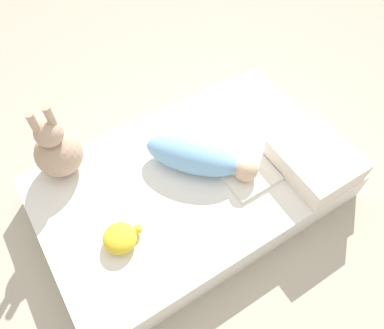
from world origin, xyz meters
TOP-DOWN VIEW (x-y plane):
  - ground_plane at (0.00, 0.00)m, footprint 12.00×12.00m
  - bed_mattress at (0.00, 0.00)m, footprint 1.36×0.84m
  - burp_cloth at (0.22, -0.15)m, footprint 0.23×0.17m
  - swaddled_baby at (0.06, 0.04)m, footprint 0.41×0.45m
  - pillow at (0.49, -0.24)m, footprint 0.30×0.35m
  - bunny_plush at (-0.46, 0.35)m, footprint 0.20×0.20m
  - turtle_plush at (-0.40, -0.11)m, footprint 0.16×0.14m

SIDE VIEW (x-z plane):
  - ground_plane at x=0.00m, z-range 0.00..0.00m
  - bed_mattress at x=0.00m, z-range 0.00..0.17m
  - burp_cloth at x=0.22m, z-range 0.17..0.19m
  - turtle_plush at x=-0.40m, z-range 0.17..0.25m
  - pillow at x=0.49m, z-range 0.17..0.29m
  - swaddled_baby at x=0.06m, z-range 0.17..0.32m
  - bunny_plush at x=-0.46m, z-range 0.12..0.49m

